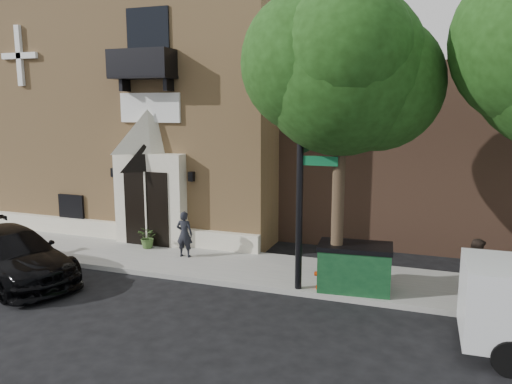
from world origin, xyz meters
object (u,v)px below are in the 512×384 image
Objects in this scene: black_sedan at (11,255)px; street_sign at (301,164)px; dumpster at (355,267)px; pedestrian_far at (477,269)px; fire_hydrant at (323,275)px; pedestrian_near at (184,234)px.

black_sedan is 0.77× the size of street_sign.
pedestrian_far reaches higher than dumpster.
black_sedan is at bearing -167.37° from fire_hydrant.
black_sedan reaches higher than dumpster.
dumpster is at bearing -55.81° from black_sedan.
pedestrian_far is at bearing 2.66° from dumpster.
dumpster is at bearing 164.92° from pedestrian_near.
street_sign is 4.47× the size of pedestrian_near.
dumpster is (0.79, 0.23, 0.24)m from fire_hydrant.
black_sedan is at bearing 36.76° from pedestrian_near.
dumpster reaches higher than fire_hydrant.
dumpster is 1.33× the size of pedestrian_near.
pedestrian_near is 8.63m from pedestrian_far.
black_sedan is 3.29× the size of pedestrian_far.
street_sign reaches higher than pedestrian_far.
pedestrian_far is (8.60, -0.72, 0.03)m from pedestrian_near.
fire_hydrant is at bearing -56.11° from black_sedan.
street_sign is at bearing -169.67° from dumpster.
dumpster is at bearing 107.09° from pedestrian_far.
black_sedan is 8.87m from fire_hydrant.
dumpster is (9.45, 2.17, 0.04)m from black_sedan.
street_sign is at bearing 156.55° from pedestrian_near.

